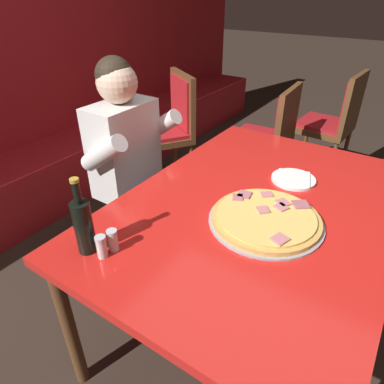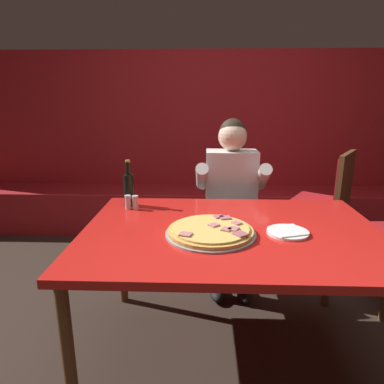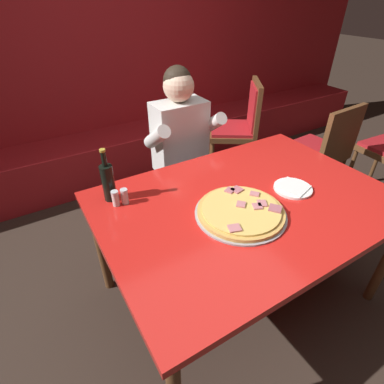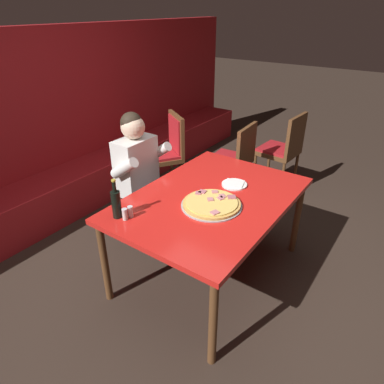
{
  "view_description": "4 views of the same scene",
  "coord_description": "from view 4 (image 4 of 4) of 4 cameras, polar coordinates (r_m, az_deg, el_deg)",
  "views": [
    {
      "loc": [
        -1.19,
        -0.45,
        1.57
      ],
      "look_at": [
        -0.05,
        0.32,
        0.74
      ],
      "focal_mm": 32.0,
      "sensor_mm": 36.0,
      "label": 1
    },
    {
      "loc": [
        -0.15,
        -1.67,
        1.43
      ],
      "look_at": [
        -0.21,
        0.11,
        0.93
      ],
      "focal_mm": 32.0,
      "sensor_mm": 36.0,
      "label": 2
    },
    {
      "loc": [
        -0.92,
        -0.95,
        1.69
      ],
      "look_at": [
        -0.22,
        0.21,
        0.76
      ],
      "focal_mm": 28.0,
      "sensor_mm": 36.0,
      "label": 3
    },
    {
      "loc": [
        -1.97,
        -1.22,
        2.07
      ],
      "look_at": [
        -0.15,
        0.08,
        0.85
      ],
      "focal_mm": 32.0,
      "sensor_mm": 36.0,
      "label": 4
    }
  ],
  "objects": [
    {
      "name": "shaker_red_pepper_flakes",
      "position": [
        2.43,
        -10.23,
        -3.33
      ],
      "size": [
        0.04,
        0.04,
        0.09
      ],
      "color": "silver",
      "rests_on": "main_dining_table"
    },
    {
      "name": "plate_white_paper",
      "position": [
        2.85,
        7.07,
        1.29
      ],
      "size": [
        0.21,
        0.21,
        0.02
      ],
      "color": "white",
      "rests_on": "main_dining_table"
    },
    {
      "name": "diner_seated_blue_shirt",
      "position": [
        3.15,
        -8.07,
        2.74
      ],
      "size": [
        0.53,
        0.53,
        1.27
      ],
      "color": "black",
      "rests_on": "ground_plane"
    },
    {
      "name": "pizza",
      "position": [
        2.54,
        3.29,
        -1.97
      ],
      "size": [
        0.45,
        0.45,
        0.05
      ],
      "color": "#9E9EA3",
      "rests_on": "main_dining_table"
    },
    {
      "name": "booth_wall_panel",
      "position": [
        4.08,
        -23.93,
        10.38
      ],
      "size": [
        6.8,
        0.16,
        1.9
      ],
      "primitive_type": "cube",
      "color": "#A3191E",
      "rests_on": "ground_plane"
    },
    {
      "name": "dining_chair_near_left",
      "position": [
        3.9,
        7.19,
        5.84
      ],
      "size": [
        0.47,
        0.47,
        0.94
      ],
      "color": "brown",
      "rests_on": "ground_plane"
    },
    {
      "name": "dining_chair_far_left",
      "position": [
        4.29,
        15.13,
        7.34
      ],
      "size": [
        0.47,
        0.47,
        0.97
      ],
      "color": "brown",
      "rests_on": "ground_plane"
    },
    {
      "name": "dining_chair_by_booth",
      "position": [
        4.05,
        -4.19,
        7.16
      ],
      "size": [
        0.61,
        0.61,
        0.99
      ],
      "color": "brown",
      "rests_on": "ground_plane"
    },
    {
      "name": "ground_plane",
      "position": [
        3.11,
        2.81,
        -13.09
      ],
      "size": [
        24.0,
        24.0,
        0.0
      ],
      "primitive_type": "plane",
      "color": "#33261E"
    },
    {
      "name": "main_dining_table",
      "position": [
        2.69,
        3.16,
        -2.03
      ],
      "size": [
        1.55,
        1.09,
        0.76
      ],
      "color": "brown",
      "rests_on": "ground_plane"
    },
    {
      "name": "shaker_parmesan",
      "position": [
        2.41,
        -11.13,
        -3.74
      ],
      "size": [
        0.04,
        0.04,
        0.09
      ],
      "color": "silver",
      "rests_on": "main_dining_table"
    },
    {
      "name": "booth_bench",
      "position": [
        4.09,
        -19.54,
        0.22
      ],
      "size": [
        6.46,
        0.48,
        0.46
      ],
      "primitive_type": "cube",
      "color": "#A3191E",
      "rests_on": "ground_plane"
    },
    {
      "name": "beer_bottle",
      "position": [
        2.42,
        -12.52,
        -1.85
      ],
      "size": [
        0.07,
        0.07,
        0.29
      ],
      "color": "black",
      "rests_on": "main_dining_table"
    }
  ]
}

